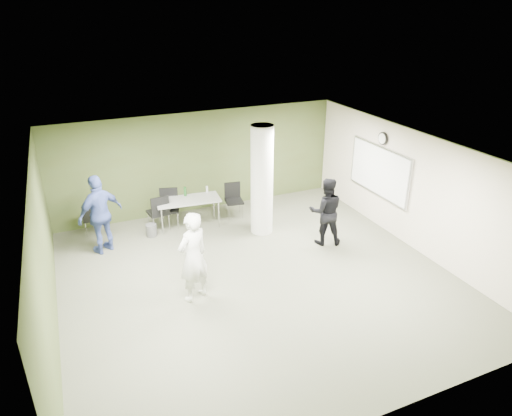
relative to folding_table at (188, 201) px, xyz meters
name	(u,v)px	position (x,y,z in m)	size (l,w,h in m)	color
floor	(257,278)	(0.63, -3.02, -0.73)	(8.00, 8.00, 0.00)	#515341
ceiling	(257,154)	(0.63, -3.02, 2.07)	(8.00, 8.00, 0.00)	white
wall_back	(199,162)	(0.63, 0.98, 0.67)	(8.00, 0.02, 2.80)	#444D24
wall_left	(44,260)	(-3.37, -3.02, 0.67)	(0.02, 8.00, 2.80)	#444D24
wall_right_cream	(413,190)	(4.63, -3.02, 0.67)	(0.02, 8.00, 2.80)	beige
column	(262,181)	(1.63, -1.02, 0.67)	(0.56, 0.56, 2.80)	silver
whiteboard	(379,171)	(4.56, -1.82, 0.77)	(0.05, 2.30, 1.30)	silver
wall_clock	(383,139)	(4.56, -1.82, 1.62)	(0.06, 0.32, 0.32)	black
folding_table	(188,201)	(0.00, 0.00, 0.00)	(1.69, 0.87, 1.03)	gray
wastebasket	(151,230)	(-1.04, -0.15, -0.57)	(0.27, 0.27, 0.32)	#4C4C4C
chair_back_left	(91,217)	(-2.39, 0.55, -0.24)	(0.43, 0.43, 0.84)	black
chair_back_right	(159,210)	(-0.77, 0.04, -0.14)	(0.56, 0.56, 1.00)	black
chair_table_left	(169,204)	(-0.44, 0.29, -0.14)	(0.61, 0.61, 1.00)	black
chair_table_right	(233,197)	(1.32, 0.18, -0.18)	(0.53, 0.53, 0.93)	black
woman_white	(193,257)	(-0.79, -3.18, 0.22)	(0.69, 0.45, 1.89)	silver
man_black	(326,211)	(2.79, -2.21, 0.12)	(0.82, 0.64, 1.69)	black
man_blue	(101,214)	(-2.21, -0.47, 0.23)	(1.12, 0.47, 1.92)	#3A4B91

